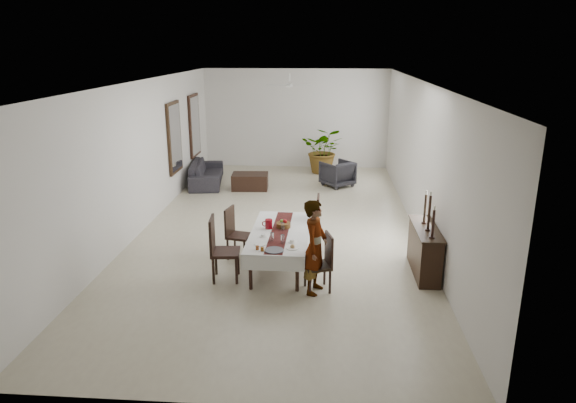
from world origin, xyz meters
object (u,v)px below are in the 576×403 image
Objects in this scene: sideboard_body at (424,251)px; dining_table_top at (280,233)px; red_pitcher at (269,224)px; sofa at (207,173)px; woman at (315,247)px.

dining_table_top is at bearing 177.27° from sideboard_body.
red_pitcher is (-0.22, 0.14, 0.12)m from dining_table_top.
red_pitcher is at bearing 149.04° from dining_table_top.
dining_table_top reaches higher than sofa.
sideboard_body is (1.93, 0.88, -0.37)m from woman.
sofa is at bearing 41.88° from woman.
woman reaches higher than sideboard_body.
woman is at bearing -155.39° from sideboard_body.
sofa is at bearing 115.92° from dining_table_top.
red_pitcher is at bearing -164.45° from sofa.
dining_table_top is 12.00× the size of red_pitcher.
dining_table_top is 6.30m from sofa.
sofa is (-2.68, 5.69, -0.32)m from dining_table_top.
red_pitcher is 0.13× the size of sideboard_body.
dining_table_top is 1.21m from woman.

